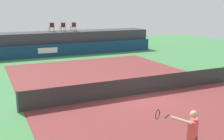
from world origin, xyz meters
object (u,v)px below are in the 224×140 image
Objects in this scene: tennis_ball at (56,88)px; spectator_chair_center at (73,26)px; net_post_near at (17,102)px; spectator_chair_far_left at (52,27)px; tennis_player at (191,137)px; spectator_chair_left at (63,27)px.

spectator_chair_center is at bearing 68.12° from tennis_ball.
tennis_ball is (2.42, 2.86, -0.46)m from net_post_near.
tennis_player is at bearing -93.02° from spectator_chair_far_left.
tennis_player is (-2.21, -21.74, -1.73)m from spectator_chair_left.
net_post_near is (-5.16, -15.31, -2.19)m from spectator_chair_far_left.
spectator_chair_far_left is 0.50× the size of tennis_player.
spectator_chair_far_left is 1.08m from spectator_chair_left.
spectator_chair_far_left is 1.00× the size of spectator_chair_left.
spectator_chair_left reaches higher than tennis_ball.
tennis_player is at bearing -59.20° from net_post_near.
spectator_chair_left is at bearing 84.20° from tennis_player.
spectator_chair_left is 13.06× the size of tennis_ball.
spectator_chair_center is at bearing 64.04° from net_post_near.
tennis_ball is at bearing 49.72° from net_post_near.
spectator_chair_left reaches higher than net_post_near.
spectator_chair_far_left reaches higher than tennis_ball.
spectator_chair_left is 0.89× the size of net_post_near.
spectator_chair_far_left is at bearing 77.61° from tennis_ball.
spectator_chair_center is at bearing 81.38° from tennis_player.
spectator_chair_left is at bearing 175.13° from spectator_chair_center.
tennis_ball is (-4.85, -12.09, -2.66)m from spectator_chair_center.
spectator_chair_center is 13.06× the size of tennis_ball.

